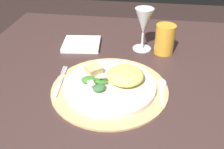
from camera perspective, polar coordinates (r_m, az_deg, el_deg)
dining_table at (r=0.88m, az=4.41°, el=-7.13°), size 1.19×1.04×0.71m
placemat at (r=0.76m, az=-0.53°, el=-3.16°), size 0.35×0.35×0.01m
dinner_plate at (r=0.75m, az=-0.53°, el=-2.51°), size 0.28×0.28×0.02m
pasta_serving at (r=0.75m, az=3.04°, el=-0.17°), size 0.16×0.16×0.04m
salad_greens at (r=0.73m, az=-3.96°, el=-1.89°), size 0.09×0.08×0.03m
bread_piece at (r=0.79m, az=-4.25°, el=1.12°), size 0.06×0.06×0.02m
fork at (r=0.79m, az=-11.78°, el=-1.72°), size 0.03×0.17×0.00m
spoon at (r=0.77m, az=11.34°, el=-2.64°), size 0.03×0.13×0.01m
napkin at (r=1.00m, az=-6.95°, el=6.90°), size 0.16×0.14×0.02m
wine_glass at (r=0.94m, az=7.25°, el=11.70°), size 0.07×0.07×0.16m
amber_tumbler at (r=0.95m, az=11.94°, el=7.88°), size 0.07×0.07×0.11m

